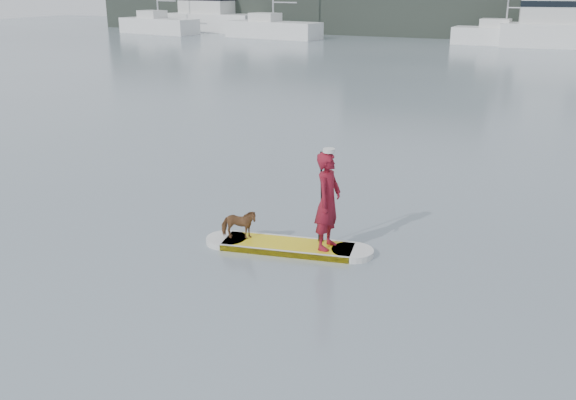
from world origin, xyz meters
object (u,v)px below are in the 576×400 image
at_px(paddler, 328,201).
at_px(motor_yacht_a, 568,23).
at_px(sailboat_d, 504,34).
at_px(motor_yacht_b, 211,13).
at_px(sailboat_b, 273,28).
at_px(paddleboard, 288,246).
at_px(sailboat_a, 158,24).
at_px(dog, 239,224).

distance_m(paddler, motor_yacht_a, 45.67).
distance_m(sailboat_d, motor_yacht_b, 29.74).
distance_m(paddler, sailboat_b, 49.50).
bearing_deg(paddleboard, sailboat_d, 81.62).
bearing_deg(motor_yacht_a, paddleboard, -100.94).
bearing_deg(sailboat_a, motor_yacht_a, 12.93).
relative_size(paddleboard, paddler, 1.76).
relative_size(paddleboard, dog, 4.62).
distance_m(sailboat_b, motor_yacht_b, 10.59).
distance_m(paddleboard, dog, 1.05).
xyz_separation_m(sailboat_a, sailboat_d, (32.95, 1.67, -0.01)).
distance_m(dog, sailboat_a, 55.83).
distance_m(sailboat_a, sailboat_d, 33.00).
relative_size(sailboat_b, motor_yacht_a, 1.18).
distance_m(sailboat_b, motor_yacht_a, 24.95).
bearing_deg(paddleboard, paddler, 0.00).
distance_m(sailboat_a, sailboat_b, 12.79).
xyz_separation_m(paddleboard, dog, (-0.97, -0.19, 0.36)).
relative_size(paddler, motor_yacht_a, 0.16).
height_order(dog, sailboat_d, sailboat_d).
relative_size(paddleboard, sailboat_d, 0.27).
bearing_deg(sailboat_b, motor_yacht_a, 11.81).
height_order(paddler, sailboat_a, sailboat_a).
bearing_deg(motor_yacht_b, paddleboard, -50.10).
xyz_separation_m(sailboat_d, motor_yacht_a, (4.71, -0.08, 0.99)).
bearing_deg(paddleboard, motor_yacht_b, 112.04).
height_order(paddleboard, motor_yacht_b, motor_yacht_b).
xyz_separation_m(paddler, motor_yacht_b, (-32.25, 48.69, 0.83)).
relative_size(paddler, dog, 2.62).
bearing_deg(dog, paddler, -99.68).
bearing_deg(motor_yacht_b, paddler, -49.41).
bearing_deg(sailboat_b, paddleboard, -55.47).
bearing_deg(sailboat_d, paddleboard, -86.57).
bearing_deg(paddler, paddleboard, 101.94).
xyz_separation_m(sailboat_a, motor_yacht_b, (3.38, 4.67, 1.00)).
bearing_deg(paddleboard, sailboat_a, 117.52).
xyz_separation_m(sailboat_b, sailboat_d, (20.16, 1.78, -0.07)).
distance_m(paddleboard, motor_yacht_b, 58.13).
xyz_separation_m(paddleboard, sailboat_d, (-1.93, 45.84, 0.81)).
height_order(paddleboard, sailboat_a, sailboat_a).
bearing_deg(motor_yacht_a, sailboat_a, 174.97).
xyz_separation_m(paddler, sailboat_b, (-22.84, 43.92, -0.11)).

